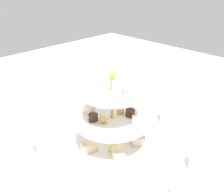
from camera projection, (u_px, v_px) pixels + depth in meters
name	position (u px, v px, depth m)	size (l,w,h in m)	color
ground_plane	(112.00, 145.00, 0.88)	(2.40, 2.40, 0.00)	white
tiered_serving_stand	(112.00, 125.00, 0.84)	(0.30, 0.30, 0.26)	white
water_glass_tall_right	(21.00, 142.00, 0.78)	(0.07, 0.07, 0.13)	silver
water_glass_short_left	(201.00, 159.00, 0.75)	(0.06, 0.06, 0.08)	silver
butter_knife_left	(80.00, 103.00, 1.15)	(0.17, 0.01, 0.00)	silver
water_glass_mid_back	(169.00, 112.00, 0.98)	(0.06, 0.06, 0.10)	silver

